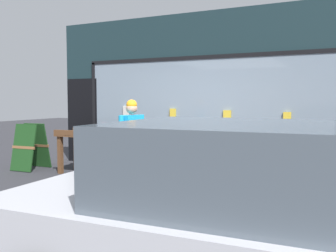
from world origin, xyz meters
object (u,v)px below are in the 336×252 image
object	(u,v)px
display_table_right	(265,149)
person_browsing	(132,136)
parked_car	(279,220)
small_dog	(104,172)
display_table_left	(116,139)
sandwich_board_sign	(31,146)

from	to	relation	value
display_table_right	person_browsing	xyz separation A→B (m)	(-2.28, -0.62, 0.18)
person_browsing	parked_car	bearing A→B (deg)	-123.98
person_browsing	parked_car	size ratio (longest dim) A/B	0.37
parked_car	small_dog	bearing A→B (deg)	138.39
display_table_right	person_browsing	size ratio (longest dim) A/B	1.67
person_browsing	parked_car	distance (m)	4.47
display_table_right	parked_car	xyz separation A→B (m)	(0.84, -3.82, 0.01)
display_table_left	person_browsing	distance (m)	1.00
display_table_left	parked_car	distance (m)	5.45
display_table_left	small_dog	bearing A→B (deg)	-69.69
person_browsing	sandwich_board_sign	xyz separation A→B (m)	(-2.91, 0.41, -0.39)
person_browsing	display_table_right	bearing A→B (deg)	-62.92
display_table_left	sandwich_board_sign	size ratio (longest dim) A/B	2.57
display_table_right	person_browsing	bearing A→B (deg)	-164.67
display_table_left	person_browsing	xyz separation A→B (m)	(0.76, -0.62, 0.15)
person_browsing	small_dog	bearing A→B (deg)	133.01
parked_car	display_table_right	bearing A→B (deg)	100.39
person_browsing	small_dog	xyz separation A→B (m)	(-0.44, -0.26, -0.64)
parked_car	display_table_left	bearing A→B (deg)	133.38
sandwich_board_sign	display_table_left	bearing A→B (deg)	3.01
display_table_right	display_table_left	bearing A→B (deg)	179.99
display_table_right	sandwich_board_sign	size ratio (longest dim) A/B	2.57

